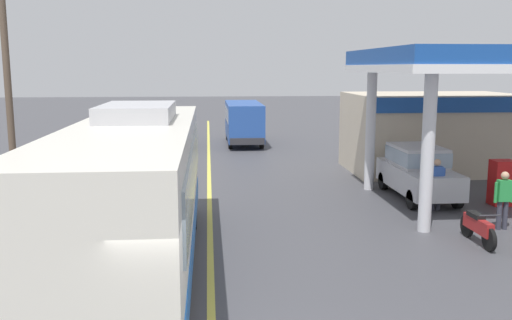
% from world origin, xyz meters
% --- Properties ---
extents(ground, '(120.00, 120.00, 0.00)m').
position_xyz_m(ground, '(0.00, 20.00, 0.00)').
color(ground, '#424247').
extents(lane_divider_stripe, '(0.16, 50.00, 0.01)m').
position_xyz_m(lane_divider_stripe, '(0.00, 15.00, 0.00)').
color(lane_divider_stripe, '#D8CC4C').
rests_on(lane_divider_stripe, ground).
extents(coach_bus_main, '(2.60, 11.04, 3.69)m').
position_xyz_m(coach_bus_main, '(-1.62, 4.56, 1.72)').
color(coach_bus_main, silver).
rests_on(coach_bus_main, ground).
extents(gas_station_roadside, '(9.10, 11.95, 5.10)m').
position_xyz_m(gas_station_roadside, '(9.67, 14.02, 2.63)').
color(gas_station_roadside, '#194799').
rests_on(gas_station_roadside, ground).
extents(car_at_pump, '(1.70, 4.20, 1.82)m').
position_xyz_m(car_at_pump, '(7.26, 11.08, 1.01)').
color(car_at_pump, '#B2B2B7').
rests_on(car_at_pump, ground).
extents(minibus_opposing_lane, '(2.04, 6.13, 2.44)m').
position_xyz_m(minibus_opposing_lane, '(2.10, 25.47, 1.47)').
color(minibus_opposing_lane, '#264C9E').
rests_on(minibus_opposing_lane, ground).
extents(motorcycle_parked_forecourt, '(0.55, 1.80, 0.92)m').
position_xyz_m(motorcycle_parked_forecourt, '(6.91, 5.93, 0.44)').
color(motorcycle_parked_forecourt, black).
rests_on(motorcycle_parked_forecourt, ground).
extents(pedestrian_near_pump, '(0.55, 0.22, 1.66)m').
position_xyz_m(pedestrian_near_pump, '(8.21, 7.10, 0.93)').
color(pedestrian_near_pump, '#33333F').
rests_on(pedestrian_near_pump, ground).
extents(pedestrian_by_shop, '(0.55, 0.22, 1.66)m').
position_xyz_m(pedestrian_by_shop, '(7.21, 9.33, 0.93)').
color(pedestrian_by_shop, '#33333F').
rests_on(pedestrian_by_shop, ground).
extents(car_trailing_behind_bus, '(1.70, 4.20, 1.82)m').
position_xyz_m(car_trailing_behind_bus, '(-2.49, 24.31, 1.01)').
color(car_trailing_behind_bus, '#B2B2B7').
rests_on(car_trailing_behind_bus, ground).
extents(utility_pole_roadside, '(1.80, 0.24, 8.67)m').
position_xyz_m(utility_pole_roadside, '(-6.91, 12.66, 4.52)').
color(utility_pole_roadside, brown).
rests_on(utility_pole_roadside, ground).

